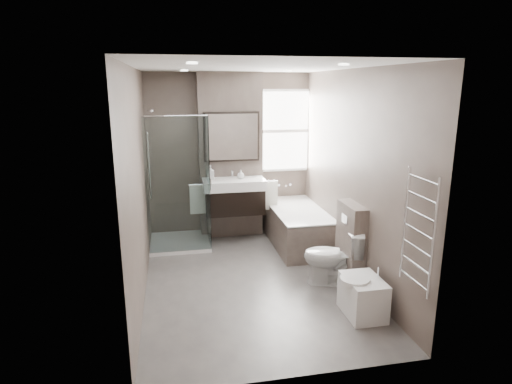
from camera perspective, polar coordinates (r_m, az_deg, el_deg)
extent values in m
cube|color=#585451|center=(5.55, -0.66, -11.87)|extent=(2.65, 3.85, 0.05)
cube|color=silver|center=(4.99, -0.75, 16.62)|extent=(2.65, 3.85, 0.05)
cube|color=#61544B|center=(6.98, -3.59, 4.96)|extent=(2.65, 0.05, 2.60)
cube|color=#61544B|center=(3.31, 5.41, -5.51)|extent=(2.65, 0.05, 2.60)
cube|color=#61544B|center=(5.05, -15.67, 0.92)|extent=(0.05, 3.85, 2.60)
cube|color=#61544B|center=(5.50, 13.00, 2.14)|extent=(0.05, 3.85, 2.60)
cube|color=#5C5048|center=(6.83, -3.42, 4.77)|extent=(1.00, 0.25, 2.60)
cube|color=black|center=(6.63, -2.93, -1.18)|extent=(0.90, 0.45, 0.38)
cube|color=white|center=(6.57, -2.96, 1.05)|extent=(0.95, 0.47, 0.15)
cylinder|color=silver|center=(6.70, -3.18, 2.50)|extent=(0.03, 0.03, 0.12)
cylinder|color=silver|center=(6.63, -3.12, 2.86)|extent=(0.02, 0.12, 0.02)
cube|color=black|center=(6.63, -3.28, 7.37)|extent=(0.86, 0.06, 0.76)
cube|color=white|center=(6.60, -3.23, 7.33)|extent=(0.80, 0.02, 0.70)
cube|color=silver|center=(6.54, -7.77, -0.96)|extent=(0.24, 0.06, 0.44)
cube|color=silver|center=(6.70, 1.84, -0.48)|extent=(0.24, 0.06, 0.44)
cube|color=white|center=(6.79, -10.06, -6.61)|extent=(0.90, 0.90, 0.06)
cube|color=white|center=(6.07, -10.36, 0.77)|extent=(0.88, 0.01, 1.94)
cube|color=white|center=(6.52, -6.53, 1.84)|extent=(0.01, 0.88, 1.94)
cylinder|color=silver|center=(6.47, -14.07, 3.39)|extent=(0.02, 0.02, 1.00)
cube|color=#5C5048|center=(6.63, 5.48, -4.70)|extent=(0.75, 1.60, 0.55)
cube|color=white|center=(6.55, 5.54, -2.38)|extent=(0.75, 1.60, 0.03)
cube|color=white|center=(6.57, 5.53, -2.93)|extent=(0.61, 1.42, 0.12)
cube|color=white|center=(7.06, 3.74, 8.14)|extent=(0.98, 0.04, 1.33)
cube|color=white|center=(7.04, 3.79, 8.12)|extent=(0.90, 0.01, 1.25)
cube|color=white|center=(7.03, 3.80, 8.11)|extent=(0.90, 0.01, 0.05)
imported|color=white|center=(5.39, 10.19, -8.45)|extent=(0.79, 0.59, 0.71)
cube|color=#5C5048|center=(5.46, 12.49, -6.68)|extent=(0.18, 0.55, 1.00)
cube|color=silver|center=(5.32, 11.74, -3.55)|extent=(0.01, 0.16, 0.11)
cube|color=white|center=(4.83, 14.05, -13.40)|extent=(0.37, 0.52, 0.42)
cylinder|color=white|center=(4.71, 13.03, -11.38)|extent=(0.31, 0.31, 0.05)
cylinder|color=silver|center=(4.78, 16.02, -10.12)|extent=(0.02, 0.02, 0.10)
cylinder|color=silver|center=(3.97, 22.61, -5.93)|extent=(0.03, 0.03, 1.10)
cylinder|color=silver|center=(4.34, 19.29, -3.97)|extent=(0.03, 0.03, 1.10)
cube|color=silver|center=(4.15, 20.87, -4.91)|extent=(0.02, 0.46, 1.00)
imported|color=white|center=(6.55, -6.08, 2.60)|extent=(0.10, 0.10, 0.22)
imported|color=white|center=(6.58, -2.05, 2.38)|extent=(0.11, 0.11, 0.14)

